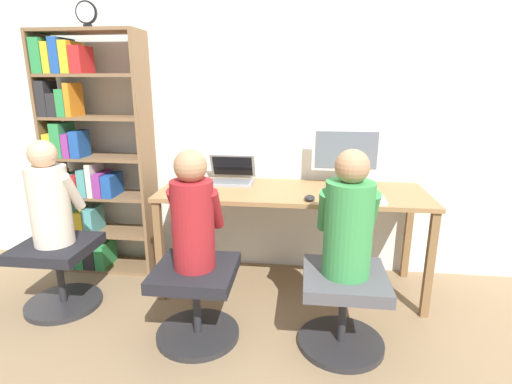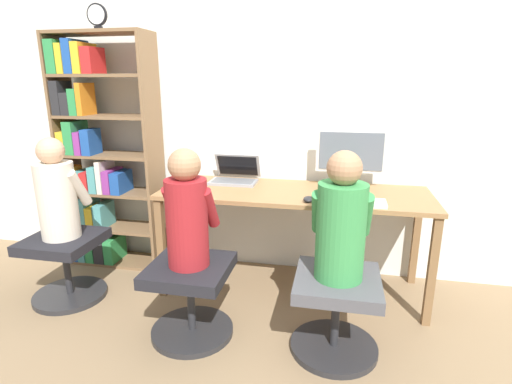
# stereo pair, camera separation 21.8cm
# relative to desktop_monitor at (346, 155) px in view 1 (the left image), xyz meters

# --- Properties ---
(ground_plane) EXTENTS (14.00, 14.00, 0.00)m
(ground_plane) POSITION_rel_desktop_monitor_xyz_m (-0.38, -0.52, -0.98)
(ground_plane) COLOR #846B4C
(wall_back) EXTENTS (10.00, 0.05, 2.60)m
(wall_back) POSITION_rel_desktop_monitor_xyz_m (-0.38, 0.19, 0.32)
(wall_back) COLOR silver
(wall_back) RESTS_ON ground_plane
(desk) EXTENTS (1.88, 0.65, 0.76)m
(desk) POSITION_rel_desktop_monitor_xyz_m (-0.38, -0.20, -0.30)
(desk) COLOR olive
(desk) RESTS_ON ground_plane
(desktop_monitor) EXTENTS (0.49, 0.19, 0.42)m
(desktop_monitor) POSITION_rel_desktop_monitor_xyz_m (0.00, 0.00, 0.00)
(desktop_monitor) COLOR beige
(desktop_monitor) RESTS_ON desk
(laptop) EXTENTS (0.35, 0.29, 0.20)m
(laptop) POSITION_rel_desktop_monitor_xyz_m (-0.85, -0.03, -0.18)
(laptop) COLOR gray
(laptop) RESTS_ON desk
(keyboard) EXTENTS (0.41, 0.16, 0.03)m
(keyboard) POSITION_rel_desktop_monitor_xyz_m (0.02, -0.42, -0.21)
(keyboard) COLOR silver
(keyboard) RESTS_ON desk
(computer_mouse_by_keyboard) EXTENTS (0.07, 0.10, 0.04)m
(computer_mouse_by_keyboard) POSITION_rel_desktop_monitor_xyz_m (-0.26, -0.44, -0.21)
(computer_mouse_by_keyboard) COLOR black
(computer_mouse_by_keyboard) RESTS_ON desk
(office_chair_left) EXTENTS (0.50, 0.50, 0.47)m
(office_chair_left) POSITION_rel_desktop_monitor_xyz_m (-0.05, -0.86, -0.71)
(office_chair_left) COLOR #262628
(office_chair_left) RESTS_ON ground_plane
(office_chair_right) EXTENTS (0.50, 0.50, 0.47)m
(office_chair_right) POSITION_rel_desktop_monitor_xyz_m (-0.91, -0.88, -0.71)
(office_chair_right) COLOR #262628
(office_chair_right) RESTS_ON ground_plane
(person_at_monitor) EXTENTS (0.32, 0.32, 0.70)m
(person_at_monitor) POSITION_rel_desktop_monitor_xyz_m (-0.05, -0.85, -0.20)
(person_at_monitor) COLOR #388C47
(person_at_monitor) RESTS_ON office_chair_left
(person_at_laptop) EXTENTS (0.30, 0.30, 0.69)m
(person_at_laptop) POSITION_rel_desktop_monitor_xyz_m (-0.91, -0.87, -0.20)
(person_at_laptop) COLOR maroon
(person_at_laptop) RESTS_ON office_chair_right
(bookshelf) EXTENTS (0.80, 0.30, 1.86)m
(bookshelf) POSITION_rel_desktop_monitor_xyz_m (-1.99, -0.06, -0.07)
(bookshelf) COLOR brown
(bookshelf) RESTS_ON ground_plane
(desk_clock) EXTENTS (0.15, 0.03, 0.17)m
(desk_clock) POSITION_rel_desktop_monitor_xyz_m (-1.82, -0.13, 0.97)
(desk_clock) COLOR black
(desk_clock) RESTS_ON bookshelf
(office_chair_side) EXTENTS (0.50, 0.50, 0.47)m
(office_chair_side) POSITION_rel_desktop_monitor_xyz_m (-1.93, -0.65, -0.71)
(office_chair_side) COLOR #262628
(office_chair_side) RESTS_ON ground_plane
(person_near_shelf) EXTENTS (0.31, 0.31, 0.69)m
(person_near_shelf) POSITION_rel_desktop_monitor_xyz_m (-1.93, -0.65, -0.21)
(person_near_shelf) COLOR beige
(person_near_shelf) RESTS_ON office_chair_side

